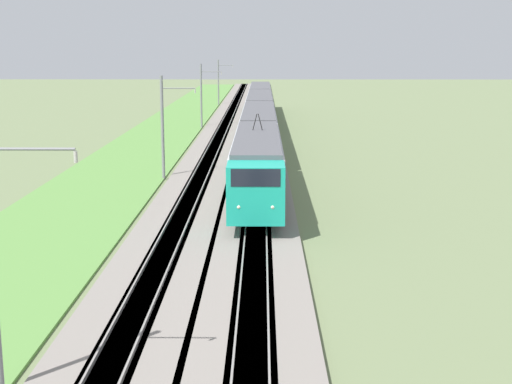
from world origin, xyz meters
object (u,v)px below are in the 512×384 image
Objects in this scene: passenger_train at (259,117)px; catenary_mast_mid at (163,126)px; catenary_mast_far at (202,95)px; catenary_mast_distant at (219,82)px.

passenger_train is 23.00m from catenary_mast_mid.
catenary_mast_distant is at bearing -0.00° from catenary_mast_far.
catenary_mast_distant is at bearing -171.21° from passenger_train.
passenger_train is 10.45× the size of catenary_mast_mid.
catenary_mast_mid reaches higher than catenary_mast_distant.
catenary_mast_mid is 1.00× the size of catenary_mast_far.
passenger_train is 13.09m from catenary_mast_far.
passenger_train is at bearing -17.27° from catenary_mast_mid.
catenary_mast_far reaches higher than passenger_train.
catenary_mast_mid is (-21.92, 6.81, 1.44)m from passenger_train.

